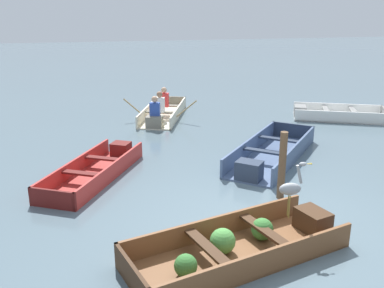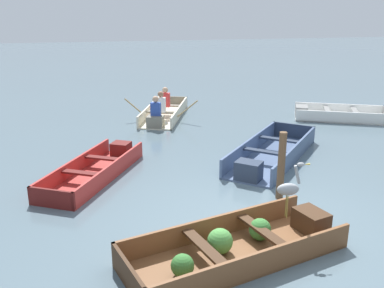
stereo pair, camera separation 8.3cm
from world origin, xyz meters
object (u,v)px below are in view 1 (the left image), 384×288
object	(u,v)px
skiff_white_mid_moored	(334,115)
heron_on_dinghy	(291,187)
dinghy_wooden_brown_foreground	(242,245)
skiff_red_outer_moored	(97,170)
rowboat_cream_with_crew	(162,112)
skiff_slate_blue_near_moored	(270,154)
mooring_post	(282,166)

from	to	relation	value
skiff_white_mid_moored	heron_on_dinghy	xyz separation A→B (m)	(-4.70, -6.42, 0.74)
skiff_white_mid_moored	heron_on_dinghy	size ratio (longest dim) A/B	3.55
dinghy_wooden_brown_foreground	skiff_red_outer_moored	world-z (taller)	dinghy_wooden_brown_foreground
rowboat_cream_with_crew	dinghy_wooden_brown_foreground	bearing A→B (deg)	-91.87
skiff_slate_blue_near_moored	skiff_red_outer_moored	size ratio (longest dim) A/B	1.09
dinghy_wooden_brown_foreground	skiff_red_outer_moored	bearing A→B (deg)	117.97
skiff_slate_blue_near_moored	skiff_white_mid_moored	bearing A→B (deg)	41.41
skiff_white_mid_moored	rowboat_cream_with_crew	size ratio (longest dim) A/B	0.93
skiff_white_mid_moored	skiff_red_outer_moored	world-z (taller)	skiff_white_mid_moored
dinghy_wooden_brown_foreground	rowboat_cream_with_crew	bearing A→B (deg)	88.13
skiff_red_outer_moored	mooring_post	bearing A→B (deg)	-30.97
rowboat_cream_with_crew	mooring_post	bearing A→B (deg)	-80.23
heron_on_dinghy	skiff_slate_blue_near_moored	bearing A→B (deg)	70.32
skiff_red_outer_moored	heron_on_dinghy	xyz separation A→B (m)	(2.65, -3.34, 0.74)
heron_on_dinghy	skiff_white_mid_moored	bearing A→B (deg)	53.79
skiff_slate_blue_near_moored	mooring_post	distance (m)	2.06
skiff_slate_blue_near_moored	heron_on_dinghy	distance (m)	3.60
skiff_slate_blue_near_moored	skiff_red_outer_moored	distance (m)	3.84
skiff_white_mid_moored	rowboat_cream_with_crew	distance (m)	5.37
skiff_white_mid_moored	mooring_post	size ratio (longest dim) A/B	2.40
rowboat_cream_with_crew	heron_on_dinghy	bearing A→B (deg)	-86.07
skiff_white_mid_moored	heron_on_dinghy	distance (m)	8.00
skiff_slate_blue_near_moored	skiff_white_mid_moored	world-z (taller)	skiff_slate_blue_near_moored
skiff_slate_blue_near_moored	skiff_red_outer_moored	world-z (taller)	skiff_slate_blue_near_moored
skiff_red_outer_moored	mooring_post	size ratio (longest dim) A/B	2.43
dinghy_wooden_brown_foreground	skiff_slate_blue_near_moored	size ratio (longest dim) A/B	1.01
skiff_slate_blue_near_moored	rowboat_cream_with_crew	distance (m)	4.66
skiff_red_outer_moored	heron_on_dinghy	size ratio (longest dim) A/B	3.60
skiff_slate_blue_near_moored	rowboat_cream_with_crew	bearing A→B (deg)	111.58
heron_on_dinghy	rowboat_cream_with_crew	bearing A→B (deg)	93.93
skiff_red_outer_moored	heron_on_dinghy	world-z (taller)	heron_on_dinghy
dinghy_wooden_brown_foreground	skiff_red_outer_moored	xyz separation A→B (m)	(-1.87, 3.51, -0.02)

